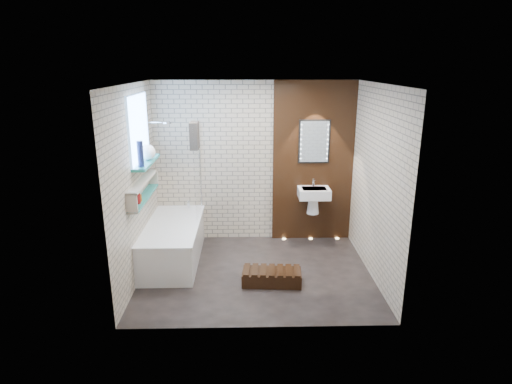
{
  "coord_description": "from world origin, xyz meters",
  "views": [
    {
      "loc": [
        -0.13,
        -5.46,
        2.84
      ],
      "look_at": [
        0.0,
        0.15,
        1.15
      ],
      "focal_mm": 30.02,
      "sensor_mm": 36.0,
      "label": 1
    }
  ],
  "objects_px": {
    "bath_screen": "(198,170)",
    "bathtub": "(173,242)",
    "led_mirror": "(314,142)",
    "washbasin": "(314,196)",
    "walnut_step": "(272,277)"
  },
  "relations": [
    {
      "from": "bathtub",
      "to": "walnut_step",
      "type": "distance_m",
      "value": 1.62
    },
    {
      "from": "bathtub",
      "to": "walnut_step",
      "type": "xyz_separation_m",
      "value": [
        1.42,
        -0.75,
        -0.2
      ]
    },
    {
      "from": "bathtub",
      "to": "bath_screen",
      "type": "bearing_deg",
      "value": 51.1
    },
    {
      "from": "bathtub",
      "to": "led_mirror",
      "type": "relative_size",
      "value": 2.49
    },
    {
      "from": "led_mirror",
      "to": "walnut_step",
      "type": "distance_m",
      "value": 2.31
    },
    {
      "from": "bath_screen",
      "to": "washbasin",
      "type": "xyz_separation_m",
      "value": [
        1.82,
        0.18,
        -0.49
      ]
    },
    {
      "from": "bathtub",
      "to": "bath_screen",
      "type": "xyz_separation_m",
      "value": [
        0.35,
        0.44,
        0.99
      ]
    },
    {
      "from": "walnut_step",
      "to": "bath_screen",
      "type": "bearing_deg",
      "value": 131.96
    },
    {
      "from": "bath_screen",
      "to": "bathtub",
      "type": "bearing_deg",
      "value": -128.9
    },
    {
      "from": "walnut_step",
      "to": "led_mirror",
      "type": "bearing_deg",
      "value": 63.92
    },
    {
      "from": "walnut_step",
      "to": "washbasin",
      "type": "bearing_deg",
      "value": 61.38
    },
    {
      "from": "bathtub",
      "to": "washbasin",
      "type": "distance_m",
      "value": 2.32
    },
    {
      "from": "bathtub",
      "to": "washbasin",
      "type": "height_order",
      "value": "washbasin"
    },
    {
      "from": "bath_screen",
      "to": "led_mirror",
      "type": "height_order",
      "value": "led_mirror"
    },
    {
      "from": "washbasin",
      "to": "walnut_step",
      "type": "xyz_separation_m",
      "value": [
        -0.75,
        -1.37,
        -0.7
      ]
    }
  ]
}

